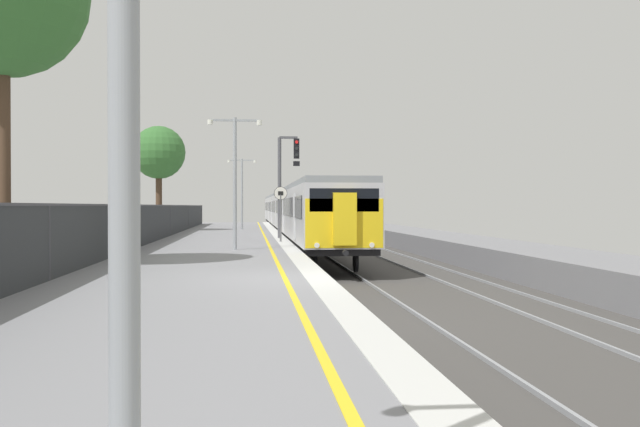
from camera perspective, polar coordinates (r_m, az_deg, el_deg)
ground at (r=16.46m, az=7.72°, el=-7.17°), size 17.40×110.00×1.21m
commuter_train_at_platform at (r=55.47m, az=-2.29°, el=0.25°), size 2.83×62.83×3.81m
signal_gantry at (r=35.77m, az=-2.82°, el=3.12°), size 1.10×0.24×5.10m
speed_limit_sign at (r=32.11m, az=-3.16°, el=0.56°), size 0.59×0.08×2.48m
platform_lamp_mid at (r=26.58m, az=-6.82°, el=3.44°), size 2.00×0.20×4.88m
platform_lamp_far at (r=49.88m, az=-6.25°, el=2.12°), size 2.00×0.20×4.90m
platform_back_fence at (r=16.46m, az=-20.86°, el=-2.00°), size 0.07×99.00×1.67m
background_tree_centre at (r=47.55m, az=-12.77°, el=4.59°), size 3.43×3.43×6.81m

